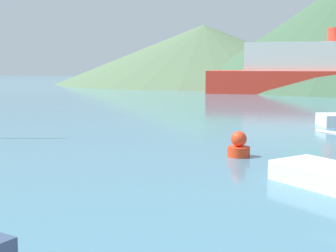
% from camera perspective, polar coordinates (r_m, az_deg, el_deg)
% --- Properties ---
extents(ferry_distant, '(28.87, 10.97, 7.38)m').
position_cam_1_polar(ferry_distant, '(56.47, 19.55, 6.30)').
color(ferry_distant, red).
rests_on(ferry_distant, ground_plane).
extents(buoy_marker, '(0.80, 0.80, 0.92)m').
position_cam_1_polar(buoy_marker, '(16.81, 8.61, -2.44)').
color(buoy_marker, red).
rests_on(buoy_marker, ground_plane).
extents(hill_west, '(52.45, 52.45, 10.45)m').
position_cam_1_polar(hill_west, '(85.34, 4.35, 8.74)').
color(hill_west, '#4C6647').
rests_on(hill_west, ground_plane).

